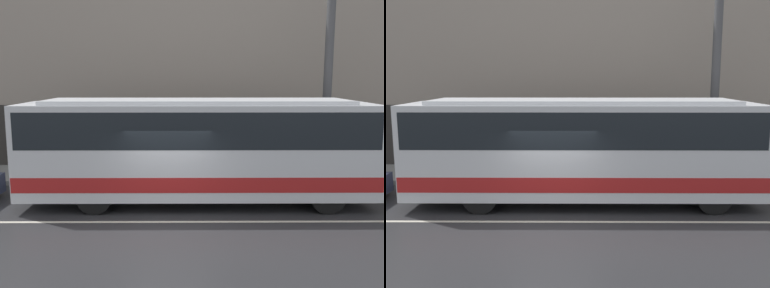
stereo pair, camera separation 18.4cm
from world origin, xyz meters
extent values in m
plane|color=#2D2D30|center=(0.00, 0.00, 0.00)|extent=(60.00, 60.00, 0.00)
cube|color=gray|center=(0.00, 5.46, 0.09)|extent=(60.00, 2.93, 0.18)
cube|color=gray|center=(0.00, 7.08, 6.17)|extent=(60.00, 0.30, 12.34)
cube|color=#2D2B28|center=(0.00, 6.91, 1.40)|extent=(60.00, 0.06, 2.80)
cube|color=beige|center=(0.00, 0.00, 0.00)|extent=(54.00, 0.14, 0.01)
cube|color=silver|center=(0.87, 1.83, 1.77)|extent=(10.91, 2.49, 2.85)
cube|color=#B21E1E|center=(0.87, 1.83, 0.90)|extent=(10.86, 2.51, 0.45)
cube|color=black|center=(0.87, 1.83, 2.48)|extent=(10.59, 2.51, 1.08)
cube|color=orange|center=(6.28, 1.83, 3.01)|extent=(0.12, 1.87, 0.28)
cube|color=silver|center=(0.87, 1.83, 3.26)|extent=(9.28, 2.12, 0.12)
cylinder|color=black|center=(4.73, 0.74, 0.53)|extent=(1.06, 0.28, 1.06)
cylinder|color=black|center=(4.73, 2.91, 0.53)|extent=(1.06, 0.28, 1.06)
cylinder|color=black|center=(-2.19, 0.74, 0.53)|extent=(1.06, 0.28, 1.06)
cylinder|color=black|center=(-2.19, 2.91, 0.53)|extent=(1.06, 0.28, 1.06)
cylinder|color=#4C4C4F|center=(5.75, 4.46, 4.08)|extent=(0.32, 0.32, 7.80)
cylinder|color=maroon|center=(-0.56, 4.62, 0.82)|extent=(0.36, 0.36, 1.28)
sphere|color=tan|center=(-0.56, 4.62, 1.58)|extent=(0.23, 0.23, 0.23)
camera|label=1|loc=(0.62, -11.46, 4.06)|focal=40.00mm
camera|label=2|loc=(0.80, -11.46, 4.06)|focal=40.00mm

